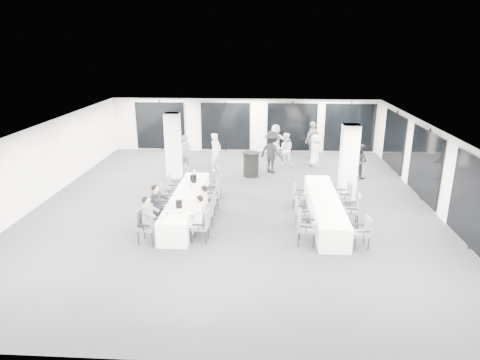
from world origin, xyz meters
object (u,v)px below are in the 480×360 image
at_px(chair_side_right_mid, 354,208).
at_px(standing_guest_e, 315,148).
at_px(standing_guest_f, 276,138).
at_px(chair_main_left_mid, 160,205).
at_px(chair_main_right_second, 207,214).
at_px(banquet_table_main, 187,205).
at_px(chair_side_right_far, 345,194).
at_px(standing_guest_g, 185,150).
at_px(banquet_table_side, 325,209).
at_px(chair_main_left_fourth, 166,195).
at_px(chair_main_right_far, 216,186).
at_px(chair_side_left_mid, 301,211).
at_px(ice_bucket_near, 179,204).
at_px(chair_main_left_near, 145,224).
at_px(chair_side_left_far, 298,194).
at_px(standing_guest_h, 360,158).
at_px(standing_guest_d, 312,138).
at_px(chair_main_left_far, 173,185).
at_px(standing_guest_b, 285,147).
at_px(chair_side_left_near, 304,225).
at_px(chair_main_left_second, 154,213).
at_px(chair_main_right_mid, 210,204).
at_px(ice_bucket_far, 193,179).
at_px(chair_main_right_near, 203,224).
at_px(standing_guest_a, 216,150).
at_px(cocktail_table, 251,164).
at_px(standing_guest_c, 272,149).
at_px(chair_main_right_fourth, 214,192).
at_px(chair_side_right_near, 363,230).

height_order(chair_side_right_mid, standing_guest_e, standing_guest_e).
distance_m(chair_side_right_mid, standing_guest_f, 9.07).
relative_size(chair_main_left_mid, chair_main_right_second, 0.96).
height_order(banquet_table_main, chair_side_right_far, chair_side_right_far).
relative_size(chair_side_right_mid, standing_guest_g, 0.57).
distance_m(banquet_table_side, chair_main_left_fourth, 5.47).
bearing_deg(chair_main_right_far, chair_side_right_far, -87.30).
relative_size(chair_main_left_mid, chair_side_left_mid, 0.97).
bearing_deg(ice_bucket_near, chair_main_left_near, -131.90).
xyz_separation_m(chair_side_left_mid, chair_side_left_far, (0.00, 1.56, 0.00)).
distance_m(chair_main_left_mid, standing_guest_g, 5.82).
bearing_deg(standing_guest_f, standing_guest_h, 160.32).
height_order(chair_main_left_near, chair_side_left_far, chair_main_left_near).
bearing_deg(standing_guest_e, chair_main_left_near, 138.12).
distance_m(chair_main_left_near, standing_guest_d, 11.46).
bearing_deg(chair_main_left_mid, chair_main_left_far, -172.97).
relative_size(chair_side_left_mid, standing_guest_f, 0.48).
relative_size(standing_guest_b, standing_guest_h, 1.04).
bearing_deg(banquet_table_main, chair_main_right_far, 61.52).
height_order(chair_main_left_far, chair_side_left_near, chair_side_left_near).
relative_size(chair_side_left_mid, standing_guest_d, 0.42).
relative_size(chair_main_left_second, chair_main_right_mid, 1.05).
xyz_separation_m(banquet_table_main, ice_bucket_far, (0.03, 1.30, 0.51)).
bearing_deg(chair_main_left_fourth, chair_main_left_second, -9.20).
xyz_separation_m(chair_main_left_second, standing_guest_g, (-0.20, 6.50, 0.39)).
xyz_separation_m(standing_guest_f, standing_guest_g, (-4.17, -2.83, -0.01)).
height_order(chair_main_right_near, ice_bucket_far, ice_bucket_far).
distance_m(chair_side_right_far, standing_guest_a, 6.75).
height_order(standing_guest_b, standing_guest_f, standing_guest_f).
height_order(cocktail_table, standing_guest_a, standing_guest_a).
distance_m(chair_side_left_mid, standing_guest_c, 5.93).
height_order(chair_side_right_mid, standing_guest_a, standing_guest_a).
distance_m(chair_main_left_near, chair_main_left_fourth, 2.65).
bearing_deg(chair_main_right_second, standing_guest_a, 15.93).
distance_m(standing_guest_a, standing_guest_h, 6.33).
distance_m(chair_main_right_fourth, chair_side_right_mid, 4.77).
distance_m(chair_side_right_near, ice_bucket_far, 6.38).
bearing_deg(chair_side_right_mid, chair_side_right_far, 6.28).
height_order(chair_side_right_far, ice_bucket_near, ice_bucket_near).
height_order(standing_guest_d, ice_bucket_near, standing_guest_d).
bearing_deg(banquet_table_side, standing_guest_h, 66.46).
relative_size(banquet_table_main, chair_main_left_second, 5.48).
bearing_deg(chair_main_right_fourth, ice_bucket_near, 141.08).
relative_size(standing_guest_a, standing_guest_c, 0.91).
xyz_separation_m(chair_side_right_mid, standing_guest_f, (-2.30, 8.77, 0.33)).
distance_m(chair_main_left_second, chair_main_left_fourth, 1.61).
relative_size(chair_main_right_second, standing_guest_a, 0.46).
height_order(chair_main_left_near, chair_side_right_mid, chair_side_right_mid).
distance_m(chair_side_right_far, standing_guest_g, 7.88).
bearing_deg(chair_main_left_mid, chair_main_right_second, 74.15).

